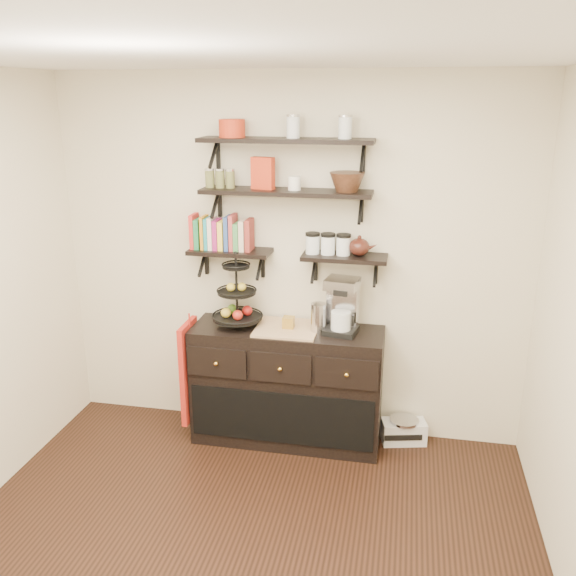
{
  "coord_description": "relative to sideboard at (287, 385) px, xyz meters",
  "views": [
    {
      "loc": [
        0.84,
        -2.53,
        2.54
      ],
      "look_at": [
        0.11,
        1.15,
        1.34
      ],
      "focal_mm": 38.0,
      "sensor_mm": 36.0,
      "label": 1
    }
  ],
  "objects": [
    {
      "name": "back_wall",
      "position": [
        -0.03,
        0.24,
        0.9
      ],
      "size": [
        3.5,
        0.02,
        2.7
      ],
      "primitive_type": "cube",
      "color": "beige",
      "rests_on": "ground"
    },
    {
      "name": "cookbooks",
      "position": [
        -0.5,
        0.12,
        1.11
      ],
      "size": [
        0.43,
        0.15,
        0.26
      ],
      "color": "red",
      "rests_on": "shelf_low_left"
    },
    {
      "name": "recipe_box",
      "position": [
        -0.19,
        0.1,
        1.56
      ],
      "size": [
        0.17,
        0.09,
        0.22
      ],
      "primitive_type": "cube",
      "rotation": [
        0.0,
        0.0,
        -0.23
      ],
      "color": "#B82E15",
      "rests_on": "shelf_mid"
    },
    {
      "name": "radio",
      "position": [
        0.88,
        0.12,
        -0.36
      ],
      "size": [
        0.36,
        0.26,
        0.2
      ],
      "rotation": [
        0.0,
        0.0,
        0.23
      ],
      "color": "silver",
      "rests_on": "floor"
    },
    {
      "name": "candle",
      "position": [
        0.01,
        0.0,
        0.5
      ],
      "size": [
        0.08,
        0.08,
        0.08
      ],
      "primitive_type": "cube",
      "color": "olive",
      "rests_on": "sideboard"
    },
    {
      "name": "shelf_low_right",
      "position": [
        0.39,
        0.12,
        0.98
      ],
      "size": [
        0.6,
        0.25,
        0.23
      ],
      "color": "black",
      "rests_on": "back_wall"
    },
    {
      "name": "red_pot",
      "position": [
        -0.4,
        0.1,
        1.86
      ],
      "size": [
        0.18,
        0.18,
        0.12
      ],
      "primitive_type": "cylinder",
      "color": "#B82E15",
      "rests_on": "shelf_top"
    },
    {
      "name": "shelf_mid",
      "position": [
        -0.03,
        0.1,
        1.43
      ],
      "size": [
        1.2,
        0.27,
        0.23
      ],
      "color": "black",
      "rests_on": "back_wall"
    },
    {
      "name": "walnut_bowl",
      "position": [
        0.39,
        0.1,
        1.51
      ],
      "size": [
        0.24,
        0.24,
        0.13
      ],
      "primitive_type": null,
      "color": "black",
      "rests_on": "shelf_mid"
    },
    {
      "name": "fruit_stand",
      "position": [
        -0.37,
        0.0,
        0.63
      ],
      "size": [
        0.37,
        0.37,
        0.54
      ],
      "rotation": [
        0.0,
        0.0,
        0.01
      ],
      "color": "black",
      "rests_on": "sideboard"
    },
    {
      "name": "glass_canisters",
      "position": [
        0.27,
        0.12,
        1.06
      ],
      "size": [
        0.32,
        0.1,
        0.13
      ],
      "color": "silver",
      "rests_on": "shelf_low_right"
    },
    {
      "name": "ramekins",
      "position": [
        0.03,
        0.1,
        1.5
      ],
      "size": [
        0.09,
        0.09,
        0.1
      ],
      "primitive_type": "cylinder",
      "color": "white",
      "rests_on": "shelf_mid"
    },
    {
      "name": "sideboard",
      "position": [
        0.0,
        0.0,
        0.0
      ],
      "size": [
        1.4,
        0.5,
        0.92
      ],
      "color": "black",
      "rests_on": "floor"
    },
    {
      "name": "shelf_low_left",
      "position": [
        -0.45,
        0.12,
        0.98
      ],
      "size": [
        0.6,
        0.25,
        0.23
      ],
      "color": "black",
      "rests_on": "back_wall"
    },
    {
      "name": "shelf_top",
      "position": [
        -0.03,
        0.1,
        1.78
      ],
      "size": [
        1.2,
        0.27,
        0.23
      ],
      "color": "black",
      "rests_on": "back_wall"
    },
    {
      "name": "ceiling",
      "position": [
        -0.03,
        -1.51,
        2.25
      ],
      "size": [
        3.5,
        3.5,
        0.02
      ],
      "primitive_type": "cube",
      "color": "white",
      "rests_on": "back_wall"
    },
    {
      "name": "apron",
      "position": [
        -0.73,
        -0.1,
        0.1
      ],
      "size": [
        0.04,
        0.33,
        0.77
      ],
      "primitive_type": "cube",
      "color": "#A31311",
      "rests_on": "sideboard"
    },
    {
      "name": "teapot",
      "position": [
        0.49,
        0.12,
        1.07
      ],
      "size": [
        0.22,
        0.18,
        0.15
      ],
      "primitive_type": null,
      "rotation": [
        0.0,
        0.0,
        -0.21
      ],
      "color": "#371610",
      "rests_on": "shelf_low_right"
    },
    {
      "name": "coffee_maker",
      "position": [
        0.39,
        0.03,
        0.64
      ],
      "size": [
        0.25,
        0.25,
        0.41
      ],
      "rotation": [
        0.0,
        0.0,
        -0.17
      ],
      "color": "black",
      "rests_on": "sideboard"
    },
    {
      "name": "thermal_carafe",
      "position": [
        0.23,
        -0.02,
        0.56
      ],
      "size": [
        0.11,
        0.11,
        0.22
      ],
      "primitive_type": "cylinder",
      "color": "silver",
      "rests_on": "sideboard"
    }
  ]
}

